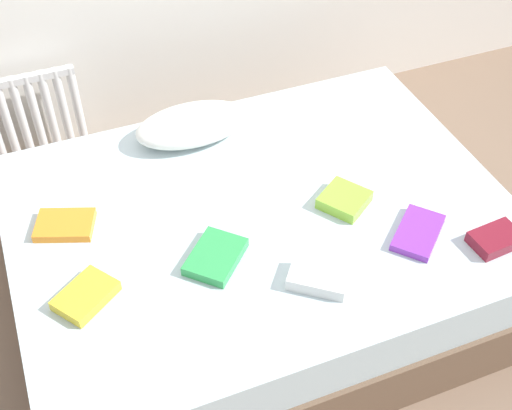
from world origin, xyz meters
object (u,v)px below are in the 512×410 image
Objects in this scene: radiator at (29,118)px; textbook_orange at (65,225)px; textbook_yellow at (86,296)px; textbook_purple at (418,233)px; textbook_green at (216,257)px; bed at (260,252)px; pillow at (192,125)px; textbook_lime at (344,200)px; textbook_maroon at (496,239)px; textbook_white at (318,278)px.

textbook_orange is (0.03, -1.02, 0.18)m from radiator.
textbook_purple is at bearing -42.60° from textbook_yellow.
textbook_yellow is at bearing 130.65° from textbook_purple.
radiator reaches higher than textbook_green.
pillow reaches higher than bed.
textbook_orange is at bearing -88.13° from radiator.
textbook_lime is 0.74× the size of textbook_green.
pillow is 1.35m from textbook_maroon.
textbook_lime reaches higher than textbook_yellow.
textbook_green is 1.11× the size of textbook_white.
textbook_yellow is at bearing 163.98° from textbook_maroon.
textbook_lime is at bearing 88.18° from textbook_white.
textbook_purple is at bearing -2.76° from textbook_orange.
textbook_orange reaches higher than textbook_purple.
textbook_orange is 0.95× the size of textbook_green.
textbook_maroon is 0.59m from textbook_lime.
textbook_orange is 1.16× the size of textbook_maroon.
textbook_green is at bearing 158.44° from textbook_maroon.
textbook_maroon is at bearing -77.48° from textbook_lime.
textbook_white is (0.79, -0.23, 0.00)m from textbook_yellow.
textbook_purple is at bearing 46.49° from textbook_white.
radiator reaches higher than textbook_lime.
textbook_white reaches higher than textbook_lime.
textbook_white is (0.16, -0.97, -0.04)m from pillow.
textbook_purple is (0.51, -0.35, 0.27)m from bed.
textbook_white is (-0.27, -0.33, 0.00)m from textbook_lime.
textbook_white is (0.82, -1.62, 0.19)m from radiator.
textbook_yellow is 1.06m from textbook_lime.
textbook_yellow is (0.04, -1.39, 0.19)m from radiator.
textbook_lime is at bearing -56.13° from pillow.
textbook_orange is 1.05× the size of textbook_yellow.
textbook_maroon is 0.76× the size of textbook_purple.
textbook_maroon reaches higher than textbook_orange.
bed is 8.68× the size of textbook_green.
textbook_maroon is at bearing -46.79° from textbook_yellow.
bed is at bearing 134.62° from textbook_white.
textbook_maroon is at bearing -62.73° from textbook_green.
textbook_lime is (1.06, 0.10, 0.00)m from textbook_yellow.
pillow is 2.45× the size of textbook_yellow.
textbook_purple is at bearing -34.88° from bed.
textbook_orange is at bearing 166.01° from bed.
textbook_white is (0.30, -0.24, 0.01)m from textbook_green.
textbook_orange is 1.28× the size of textbook_lime.
textbook_maroon is 0.82× the size of textbook_green.
textbook_yellow is at bearing -130.50° from pillow.
textbook_yellow is 1.00× the size of textbook_white.
textbook_green is (-0.58, -0.09, -0.00)m from textbook_lime.
textbook_purple is 1.19× the size of textbook_white.
pillow is 2.33× the size of textbook_orange.
textbook_maroon is at bearing -48.01° from radiator.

